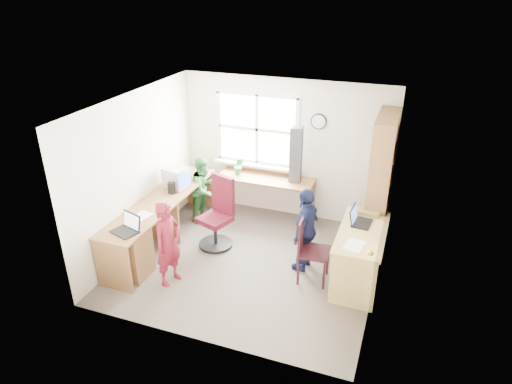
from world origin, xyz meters
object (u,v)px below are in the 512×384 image
laptop_right (359,219)px  person_red (168,244)px  potted_plant (239,166)px  person_navy (306,230)px  cd_tower (296,155)px  l_desk (161,230)px  bookshelf (380,186)px  right_desk (361,245)px  swivel_chair (218,217)px  wooden_chair (309,247)px  crt_monitor (176,178)px  person_green (204,189)px  laptop_left (127,227)px

laptop_right → person_red: bearing=120.9°
potted_plant → person_navy: bearing=-39.4°
cd_tower → person_red: (-1.13, -2.26, -0.61)m
l_desk → bookshelf: 3.35m
person_red → right_desk: bearing=-54.3°
swivel_chair → wooden_chair: swivel_chair is taller
l_desk → cd_tower: 2.46m
laptop_right → cd_tower: bearing=52.5°
crt_monitor → person_navy: (2.26, -0.40, -0.29)m
bookshelf → laptop_right: (-0.18, -0.84, -0.17)m
cd_tower → person_navy: size_ratio=0.74×
l_desk → person_red: size_ratio=2.43×
cd_tower → person_red: size_ratio=0.77×
bookshelf → potted_plant: bookshelf is taller
wooden_chair → potted_plant: bearing=134.0°
laptop_right → person_green: person_green is taller
right_desk → potted_plant: bearing=151.2°
right_desk → person_red: person_red is taller
laptop_left → laptop_right: bearing=41.0°
wooden_chair → person_red: bearing=-161.8°
l_desk → crt_monitor: crt_monitor is taller
right_desk → person_navy: (-0.78, 0.02, 0.07)m
bookshelf → wooden_chair: size_ratio=2.21×
person_green → person_navy: person_navy is taller
person_green → cd_tower: bearing=-61.7°
swivel_chair → person_red: (-0.23, -1.12, 0.12)m
right_desk → crt_monitor: size_ratio=3.37×
l_desk → laptop_left: bearing=-101.2°
laptop_left → potted_plant: (0.70, 2.29, 0.10)m
person_green → right_desk: bearing=-95.9°
right_desk → swivel_chair: (-2.21, 0.18, -0.07)m
crt_monitor → potted_plant: crt_monitor is taller
laptop_left → wooden_chair: bearing=36.9°
person_red → laptop_left: bearing=114.6°
l_desk → wooden_chair: size_ratio=3.10×
laptop_left → cd_tower: bearing=72.3°
person_navy → right_desk: bearing=96.3°
right_desk → crt_monitor: 3.09m
right_desk → wooden_chair: size_ratio=1.41×
swivel_chair → crt_monitor: swivel_chair is taller
crt_monitor → person_navy: size_ratio=0.32×
potted_plant → person_red: 2.22m
crt_monitor → person_navy: bearing=0.7°
person_red → person_navy: size_ratio=0.96×
laptop_left → l_desk: bearing=96.7°
right_desk → swivel_chair: size_ratio=1.18×
right_desk → bookshelf: bearing=85.1°
laptop_right → person_green: size_ratio=0.31×
person_red → person_navy: person_navy is taller
cd_tower → person_navy: bearing=-71.4°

